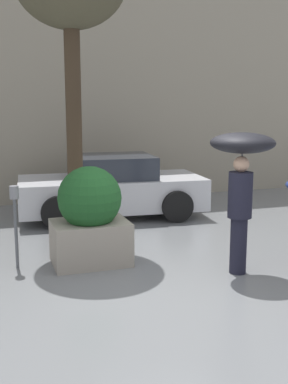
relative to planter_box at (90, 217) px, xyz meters
The scene contains 6 objects.
ground_plane 1.69m from the planter_box, 58.34° to the right, with size 40.00×40.00×0.00m, color slate.
building_facade 5.73m from the planter_box, 81.36° to the left, with size 18.00×0.30×6.00m.
planter_box is the anchor object (origin of this frame).
person_adult 2.48m from the planter_box, 27.12° to the right, with size 0.97×0.97×2.11m.
parked_car_near 3.34m from the planter_box, 69.57° to the left, with size 4.24×2.33×1.38m.
parking_meter 1.16m from the planter_box, behind, with size 0.14×0.14×1.30m.
Camera 1 is at (-2.33, -6.02, 2.53)m, focal length 45.00 mm.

